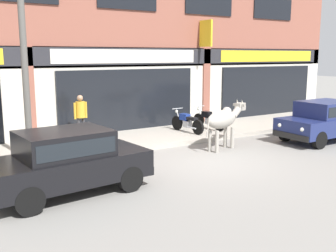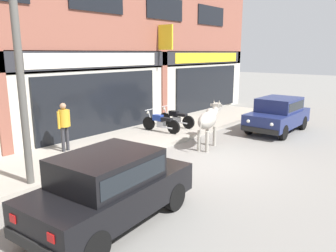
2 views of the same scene
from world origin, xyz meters
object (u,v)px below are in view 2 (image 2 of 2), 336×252
Objects in this scene: car_0 at (278,113)px; motorcycle_1 at (176,118)px; motorcycle_0 at (161,123)px; pedestrian at (64,122)px; utility_pole at (18,50)px; car_1 at (110,185)px; cow at (208,120)px.

car_0 is 2.00× the size of motorcycle_1.
motorcycle_0 is 1.00× the size of motorcycle_1.
utility_pole is (-2.13, -1.70, 2.26)m from pedestrian.
car_1 is at bearing -177.11° from car_0.
utility_pole is at bearing -170.36° from motorcycle_0.
pedestrian reaches higher than cow.
pedestrian is at bearing 38.72° from utility_pole.
utility_pole reaches higher than motorcycle_0.
pedestrian reaches higher than car_0.
cow is 0.58× the size of car_0.
car_1 is at bearing -86.61° from utility_pole.
car_0 and car_1 have the same top height.
cow reaches higher than motorcycle_1.
car_0 is 4.35m from motorcycle_1.
car_1 is at bearing -150.68° from motorcycle_1.
pedestrian is (-5.16, 0.57, 0.60)m from motorcycle_1.
cow is 0.57× the size of car_1.
utility_pole is at bearing 166.45° from car_0.
motorcycle_0 is at bearing 137.26° from car_0.
motorcycle_1 is at bearing 8.87° from utility_pole.
car_0 is 2.00× the size of motorcycle_0.
cow is 5.90m from car_1.
car_0 is at bearing 2.89° from car_1.
cow reaches higher than motorcycle_0.
car_0 is at bearing -27.83° from pedestrian.
pedestrian is at bearing 140.37° from cow.
motorcycle_0 is at bearing 9.64° from utility_pole.
motorcycle_1 is at bearing 61.33° from cow.
car_1 is (-9.68, -0.49, 0.00)m from car_0.
motorcycle_0 is at bearing 83.99° from cow.
cow is 1.16× the size of motorcycle_0.
car_1 is 2.05× the size of motorcycle_0.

